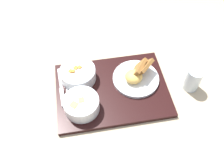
{
  "coord_description": "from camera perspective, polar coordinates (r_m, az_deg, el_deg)",
  "views": [
    {
      "loc": [
        -0.02,
        -0.54,
        0.8
      ],
      "look_at": [
        0.0,
        0.0,
        0.05
      ],
      "focal_mm": 38.0,
      "sensor_mm": 36.0,
      "label": 1
    }
  ],
  "objects": [
    {
      "name": "spoon",
      "position": [
        0.96,
        -10.62,
        -1.38
      ],
      "size": [
        0.04,
        0.14,
        0.01
      ],
      "rotation": [
        0.0,
        0.0,
        1.68
      ],
      "color": "silver",
      "rests_on": "serving_tray"
    },
    {
      "name": "glass_water",
      "position": [
        0.99,
        18.82,
        0.85
      ],
      "size": [
        0.06,
        0.06,
        0.1
      ],
      "color": "silver",
      "rests_on": "ground_plane"
    },
    {
      "name": "plate_main",
      "position": [
        0.97,
        5.83,
        1.96
      ],
      "size": [
        0.19,
        0.19,
        0.08
      ],
      "color": "silver",
      "rests_on": "serving_tray"
    },
    {
      "name": "bowl_soup",
      "position": [
        0.88,
        -7.37,
        -4.79
      ],
      "size": [
        0.13,
        0.13,
        0.06
      ],
      "color": "silver",
      "rests_on": "serving_tray"
    },
    {
      "name": "bowl_salad",
      "position": [
        0.96,
        -8.18,
        2.48
      ],
      "size": [
        0.14,
        0.14,
        0.06
      ],
      "color": "silver",
      "rests_on": "serving_tray"
    },
    {
      "name": "knife",
      "position": [
        0.95,
        -11.89,
        -2.46
      ],
      "size": [
        0.05,
        0.19,
        0.02
      ],
      "rotation": [
        0.0,
        0.0,
        1.78
      ],
      "color": "silver",
      "rests_on": "serving_tray"
    },
    {
      "name": "ground_plane",
      "position": [
        0.96,
        -0.0,
        -1.69
      ],
      "size": [
        4.0,
        4.0,
        0.0
      ],
      "primitive_type": "plane",
      "color": "tan"
    },
    {
      "name": "serving_tray",
      "position": [
        0.96,
        -0.0,
        -1.38
      ],
      "size": [
        0.48,
        0.38,
        0.02
      ],
      "color": "black",
      "rests_on": "ground_plane"
    }
  ]
}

